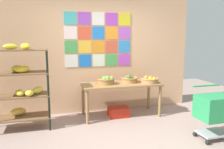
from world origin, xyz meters
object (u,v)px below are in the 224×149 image
object	(u,v)px
fruit_basket_right	(106,80)
fruit_basket_back_left	(150,80)
shopping_cart	(215,109)
display_table	(121,87)
fruit_basket_left	(129,79)
produce_crate_under_table	(118,112)
banana_shelf_unit	(19,82)

from	to	relation	value
fruit_basket_right	fruit_basket_back_left	xyz separation A→B (m)	(0.95, -0.12, -0.01)
shopping_cart	display_table	bearing A→B (deg)	121.86
fruit_basket_left	fruit_basket_back_left	world-z (taller)	fruit_basket_left
produce_crate_under_table	shopping_cart	bearing A→B (deg)	-50.13
shopping_cart	fruit_basket_right	bearing A→B (deg)	128.68
banana_shelf_unit	fruit_basket_back_left	bearing A→B (deg)	1.58
display_table	fruit_basket_left	world-z (taller)	fruit_basket_left
fruit_basket_right	produce_crate_under_table	xyz separation A→B (m)	(0.26, -0.05, -0.69)
fruit_basket_back_left	fruit_basket_left	bearing A→B (deg)	158.30
display_table	produce_crate_under_table	bearing A→B (deg)	-151.21
banana_shelf_unit	shopping_cart	size ratio (longest dim) A/B	1.82
banana_shelf_unit	fruit_basket_left	world-z (taller)	banana_shelf_unit
fruit_basket_right	fruit_basket_back_left	distance (m)	0.95
fruit_basket_right	banana_shelf_unit	bearing A→B (deg)	-173.56
fruit_basket_left	shopping_cart	xyz separation A→B (m)	(0.94, -1.55, -0.28)
display_table	fruit_basket_right	bearing A→B (deg)	177.23
banana_shelf_unit	fruit_basket_back_left	distance (m)	2.62
fruit_basket_left	fruit_basket_right	size ratio (longest dim) A/B	1.00
banana_shelf_unit	fruit_basket_left	size ratio (longest dim) A/B	4.30
banana_shelf_unit	fruit_basket_back_left	size ratio (longest dim) A/B	4.01
fruit_basket_left	produce_crate_under_table	distance (m)	0.75
display_table	fruit_basket_back_left	distance (m)	0.64
banana_shelf_unit	produce_crate_under_table	world-z (taller)	banana_shelf_unit
banana_shelf_unit	shopping_cart	bearing A→B (deg)	-22.73
fruit_basket_left	produce_crate_under_table	xyz separation A→B (m)	(-0.28, -0.10, -0.69)
display_table	shopping_cart	size ratio (longest dim) A/B	1.92
fruit_basket_back_left	produce_crate_under_table	distance (m)	0.97
banana_shelf_unit	fruit_basket_right	xyz separation A→B (m)	(1.67, 0.19, -0.09)
produce_crate_under_table	banana_shelf_unit	bearing A→B (deg)	-175.98
fruit_basket_right	produce_crate_under_table	size ratio (longest dim) A/B	0.87
fruit_basket_left	shopping_cart	distance (m)	1.84
fruit_basket_right	shopping_cart	bearing A→B (deg)	-45.60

